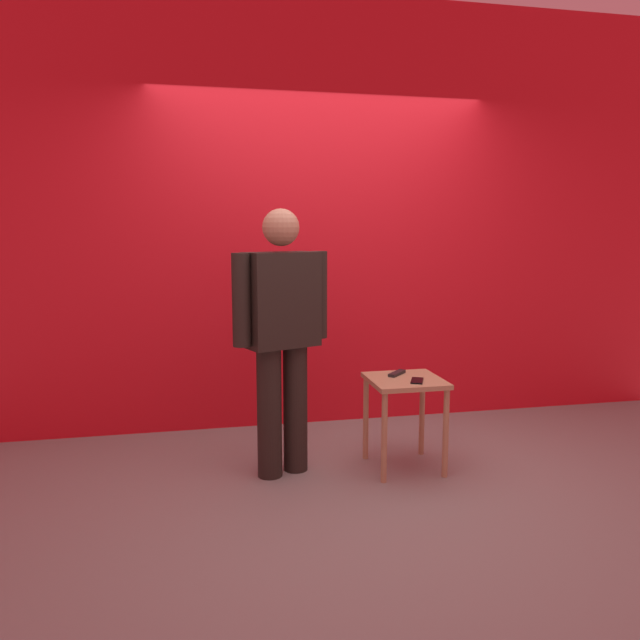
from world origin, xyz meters
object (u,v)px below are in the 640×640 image
standing_person (282,329)px  tv_remote (397,373)px  cell_phone (417,381)px  side_table (405,395)px

standing_person → tv_remote: standing_person is taller
cell_phone → tv_remote: (-0.06, 0.19, 0.01)m
standing_person → cell_phone: size_ratio=11.29×
side_table → tv_remote: tv_remote is taller
cell_phone → tv_remote: 0.20m
standing_person → cell_phone: 0.89m
side_table → cell_phone: size_ratio=4.04×
standing_person → cell_phone: (0.81, -0.17, -0.32)m
standing_person → cell_phone: standing_person is taller
side_table → tv_remote: 0.16m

